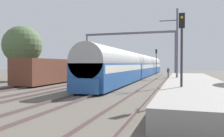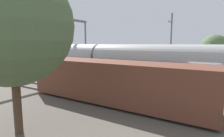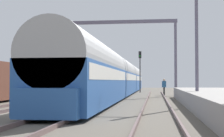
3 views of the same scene
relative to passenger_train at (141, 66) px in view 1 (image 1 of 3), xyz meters
name	(u,v)px [view 1 (image 1 of 3)]	position (x,y,z in m)	size (l,w,h in m)	color
ground	(84,88)	(-1.98, -20.13, -1.97)	(120.00, 120.00, 0.00)	#5A544A
track_far_west	(30,86)	(-7.91, -20.13, -1.89)	(1.52, 60.00, 0.16)	#665150
track_west	(65,87)	(-3.95, -20.13, -1.89)	(1.52, 60.00, 0.16)	#665150
track_east	(104,88)	(0.00, -20.13, -1.89)	(1.52, 60.00, 0.16)	#665150
track_far_east	(147,90)	(3.95, -20.13, -1.89)	(1.52, 60.00, 0.16)	#665150
platform	(193,85)	(7.77, -18.13, -1.52)	(4.40, 28.00, 0.90)	gray
passenger_train	(141,66)	(0.00, 0.00, 0.00)	(2.93, 49.20, 3.82)	#28569E
freight_car	(56,71)	(-7.91, -15.15, -0.50)	(2.80, 13.00, 2.70)	brown
person_crossing	(168,71)	(4.78, -0.54, -0.94)	(0.43, 0.30, 1.73)	#2F2F2F
railway_signal_near	(182,45)	(6.72, -24.97, 1.46)	(0.36, 0.30, 5.39)	#2D2D33
railway_signal_far	(156,59)	(1.92, 8.31, 1.45)	(0.36, 0.30, 5.39)	#2D2D33
catenary_gantry	(129,44)	(-1.98, -1.05, 3.92)	(16.26, 0.28, 7.86)	#5D576B
catenary_pole_east_mid	(177,46)	(6.31, -15.35, 2.18)	(1.90, 0.20, 8.00)	#5D576B
tree_west_background	(22,45)	(-13.97, -13.73, 2.87)	(5.27, 5.27, 7.49)	#4C3826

